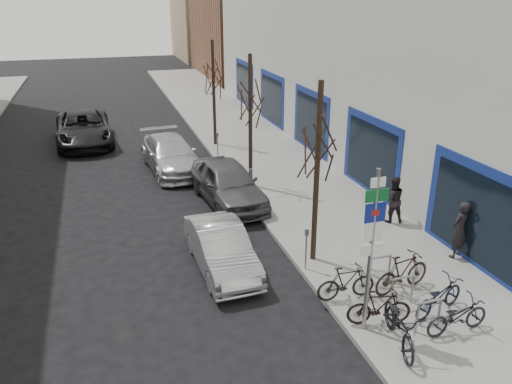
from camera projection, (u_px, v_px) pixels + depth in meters
ground at (269, 353)px, 11.35m from camera, size 120.00×120.00×0.00m
sidewalk_east at (293, 182)px, 21.44m from camera, size 5.00×70.00×0.15m
commercial_building at (461, 43)px, 28.41m from camera, size 20.00×32.00×10.00m
brick_building_far at (263, 33)px, 48.93m from camera, size 12.00×14.00×8.00m
tan_building_far at (230, 20)px, 62.18m from camera, size 13.00×12.00×9.00m
highway_sign_pole at (372, 243)px, 11.10m from camera, size 0.55×0.10×4.20m
bike_rack at (402, 287)px, 12.70m from camera, size 0.66×2.26×0.83m
tree_near at (319, 131)px, 13.66m from camera, size 1.80×1.80×5.50m
tree_mid at (250, 91)px, 19.42m from camera, size 1.80×1.80×5.50m
tree_far at (213, 68)px, 25.18m from camera, size 1.80×1.80×5.50m
meter_front at (306, 245)px, 14.27m from camera, size 0.10×0.08×1.27m
meter_mid at (251, 181)px, 19.14m from camera, size 0.10×0.08×1.27m
meter_back at (218, 143)px, 24.02m from camera, size 0.10×0.08×1.27m
bike_near_left at (400, 322)px, 11.21m from camera, size 1.04×2.04×1.20m
bike_near_right at (379, 307)px, 11.96m from camera, size 1.65×0.83×0.96m
bike_mid_curb at (439, 294)px, 12.37m from camera, size 1.83×1.04×1.07m
bike_mid_inner at (346, 282)px, 12.95m from camera, size 1.64×0.56×0.98m
bike_far_curb at (458, 313)px, 11.65m from camera, size 1.71×0.59×1.03m
bike_far_inner at (402, 272)px, 13.28m from camera, size 1.93×0.91×1.13m
parked_car_front at (221, 248)px, 14.63m from camera, size 1.56×4.10×1.33m
parked_car_mid at (228, 183)px, 19.19m from camera, size 2.36×5.02×1.66m
parked_car_back at (171, 154)px, 22.85m from camera, size 2.58×5.42×1.52m
lane_car at (84, 128)px, 26.92m from camera, size 3.10×6.23×1.70m
pedestrian_near at (460, 230)px, 14.89m from camera, size 0.76×0.62×1.81m
pedestrian_far at (393, 199)px, 17.26m from camera, size 0.70×0.55×1.70m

